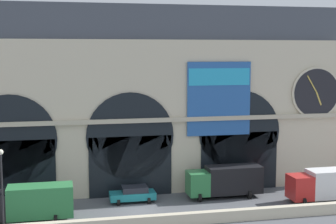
{
  "coord_description": "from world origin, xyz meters",
  "views": [
    {
      "loc": [
        -6.64,
        -43.68,
        14.44
      ],
      "look_at": [
        3.85,
        5.0,
        8.44
      ],
      "focal_mm": 53.27,
      "sensor_mm": 36.0,
      "label": 1
    }
  ],
  "objects_px": {
    "box_truck_east": "(327,184)",
    "street_lamp_quayside": "(2,180)",
    "box_truck_mideast": "(225,180)",
    "box_truck_midwest": "(30,202)",
    "car_center": "(133,194)"
  },
  "relations": [
    {
      "from": "car_center",
      "to": "street_lamp_quayside",
      "type": "bearing_deg",
      "value": -150.42
    },
    {
      "from": "street_lamp_quayside",
      "to": "box_truck_east",
      "type": "bearing_deg",
      "value": 5.24
    },
    {
      "from": "box_truck_east",
      "to": "street_lamp_quayside",
      "type": "distance_m",
      "value": 30.03
    },
    {
      "from": "box_truck_mideast",
      "to": "street_lamp_quayside",
      "type": "xyz_separation_m",
      "value": [
        -20.57,
        -6.16,
        2.71
      ]
    },
    {
      "from": "box_truck_midwest",
      "to": "box_truck_east",
      "type": "height_order",
      "value": "same"
    },
    {
      "from": "box_truck_midwest",
      "to": "box_truck_east",
      "type": "distance_m",
      "value": 27.9
    },
    {
      "from": "box_truck_east",
      "to": "car_center",
      "type": "bearing_deg",
      "value": 168.7
    },
    {
      "from": "box_truck_mideast",
      "to": "street_lamp_quayside",
      "type": "bearing_deg",
      "value": -163.33
    },
    {
      "from": "car_center",
      "to": "box_truck_east",
      "type": "height_order",
      "value": "box_truck_east"
    },
    {
      "from": "car_center",
      "to": "box_truck_east",
      "type": "relative_size",
      "value": 0.59
    },
    {
      "from": "car_center",
      "to": "box_truck_mideast",
      "type": "distance_m",
      "value": 9.31
    },
    {
      "from": "box_truck_midwest",
      "to": "box_truck_east",
      "type": "bearing_deg",
      "value": 0.04
    },
    {
      "from": "car_center",
      "to": "box_truck_east",
      "type": "distance_m",
      "value": 18.86
    },
    {
      "from": "box_truck_midwest",
      "to": "box_truck_east",
      "type": "xyz_separation_m",
      "value": [
        27.9,
        0.02,
        0.0
      ]
    },
    {
      "from": "box_truck_east",
      "to": "box_truck_mideast",
      "type": "bearing_deg",
      "value": 159.58
    }
  ]
}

